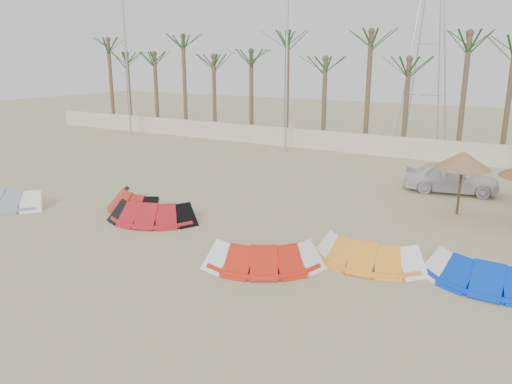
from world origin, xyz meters
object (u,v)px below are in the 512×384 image
Objects in this scene: kite_red_right at (269,252)px; kite_red_mid at (157,211)px; kite_grey at (13,195)px; kite_blue at (492,270)px; parasol_left at (463,160)px; car at (451,178)px; kite_red_left at (137,200)px; kite_orange at (371,250)px.

kite_red_mid is at bearing 165.25° from kite_red_right.
kite_grey and kite_blue have the same top height.
car is at bearing 104.47° from parasol_left.
parasol_left is at bearing 106.95° from kite_blue.
parasol_left is (9.85, 6.81, 1.81)m from kite_red_mid.
parasol_left is (-1.91, 6.28, 1.81)m from kite_blue.
car is (3.18, 11.72, 0.29)m from kite_red_right.
kite_grey is at bearing 179.62° from kite_red_right.
kite_blue is at bearing 19.08° from kite_red_right.
kite_red_left is 13.20m from parasol_left.
kite_blue is at bearing -174.62° from car.
kite_red_left is 7.87m from kite_red_right.
kite_red_mid is (1.74, -0.75, 0.00)m from kite_red_left.
kite_red_left is 14.29m from car.
kite_orange is at bearing -102.54° from parasol_left.
parasol_left reaches higher than kite_blue.
kite_red_left is at bearing 156.69° from kite_red_mid.
car is (8.98, 10.19, 0.29)m from kite_red_mid.
kite_grey is 6.99m from kite_red_mid.
kite_red_mid is 13.59m from car.
kite_red_right is at bearing -145.67° from kite_orange.
kite_orange is 0.82× the size of car.
kite_red_mid and kite_orange have the same top height.
kite_red_left is 0.85× the size of kite_red_right.
kite_blue is at bearing 6.07° from kite_grey.
kite_orange is at bearing -2.87° from kite_red_left.
kite_blue is (3.38, 0.30, 0.00)m from kite_orange.
kite_orange is (15.23, 1.68, -0.00)m from kite_grey.
car reaches higher than kite_grey.
kite_red_right is at bearing -115.91° from parasol_left.
parasol_left is at bearing -176.24° from car.
kite_red_mid is 11.78m from kite_blue.
kite_red_mid is (6.84, 1.44, -0.00)m from kite_grey.
kite_orange is 3.39m from kite_blue.
kite_orange is (10.13, -0.51, 0.00)m from kite_red_left.
kite_grey is at bearing -173.93° from kite_blue.
kite_red_mid is 1.10× the size of kite_orange.
kite_orange is at bearing 1.65° from kite_red_mid.
kite_blue is at bearing -73.05° from parasol_left.
kite_orange is 6.97m from parasol_left.
kite_red_right is 9.45m from parasol_left.
parasol_left reaches higher than car.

